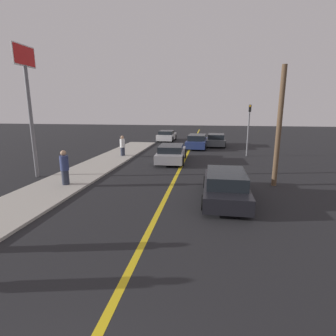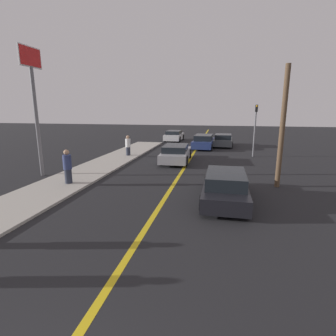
% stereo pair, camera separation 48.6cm
% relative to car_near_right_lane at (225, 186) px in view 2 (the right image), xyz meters
% --- Properties ---
extents(road_center_line, '(0.20, 60.00, 0.01)m').
position_rel_car_near_right_lane_xyz_m(road_center_line, '(-2.54, 8.14, -0.60)').
color(road_center_line, gold).
rests_on(road_center_line, ground_plane).
extents(sidewalk_left, '(2.84, 27.45, 0.11)m').
position_rel_car_near_right_lane_xyz_m(sidewalk_left, '(-8.07, 3.86, -0.55)').
color(sidewalk_left, '#ADA89E').
rests_on(sidewalk_left, ground_plane).
extents(car_near_right_lane, '(1.92, 4.62, 1.25)m').
position_rel_car_near_right_lane_xyz_m(car_near_right_lane, '(0.00, 0.00, 0.00)').
color(car_near_right_lane, black).
rests_on(car_near_right_lane, ground_plane).
extents(car_ahead_center, '(2.11, 4.81, 1.23)m').
position_rel_car_near_right_lane_xyz_m(car_ahead_center, '(-3.42, 7.73, 0.01)').
color(car_ahead_center, '#9E9EA3').
rests_on(car_ahead_center, ground_plane).
extents(car_far_distant, '(2.11, 4.79, 1.32)m').
position_rel_car_near_right_lane_xyz_m(car_far_distant, '(-1.90, 14.91, 0.03)').
color(car_far_distant, navy).
rests_on(car_far_distant, ground_plane).
extents(car_parked_left_lot, '(2.03, 4.11, 1.25)m').
position_rel_car_near_right_lane_xyz_m(car_parked_left_lot, '(-0.04, 16.55, 0.00)').
color(car_parked_left_lot, '#4C5156').
rests_on(car_parked_left_lot, ground_plane).
extents(car_oncoming_far, '(1.96, 4.09, 1.23)m').
position_rel_car_near_right_lane_xyz_m(car_oncoming_far, '(-5.75, 20.05, 0.01)').
color(car_oncoming_far, silver).
rests_on(car_oncoming_far, ground_plane).
extents(pedestrian_far_standing, '(0.41, 0.41, 1.71)m').
position_rel_car_near_right_lane_xyz_m(pedestrian_far_standing, '(-7.72, 0.70, 0.35)').
color(pedestrian_far_standing, '#282D3D').
rests_on(pedestrian_far_standing, sidewalk_left).
extents(pedestrian_by_sign, '(0.40, 0.40, 1.59)m').
position_rel_car_near_right_lane_xyz_m(pedestrian_by_sign, '(-7.55, 9.01, 0.29)').
color(pedestrian_by_sign, '#282D3D').
rests_on(pedestrian_by_sign, sidewalk_left).
extents(traffic_light, '(0.18, 0.40, 4.08)m').
position_rel_car_near_right_lane_xyz_m(traffic_light, '(2.33, 10.87, 1.90)').
color(traffic_light, slate).
rests_on(traffic_light, ground_plane).
extents(roadside_sign, '(0.20, 1.69, 6.99)m').
position_rel_car_near_right_lane_xyz_m(roadside_sign, '(-10.33, 2.20, 4.39)').
color(roadside_sign, slate).
rests_on(roadside_sign, ground_plane).
extents(utility_pole, '(0.24, 0.24, 5.78)m').
position_rel_car_near_right_lane_xyz_m(utility_pole, '(2.56, 2.51, 2.28)').
color(utility_pole, brown).
rests_on(utility_pole, ground_plane).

